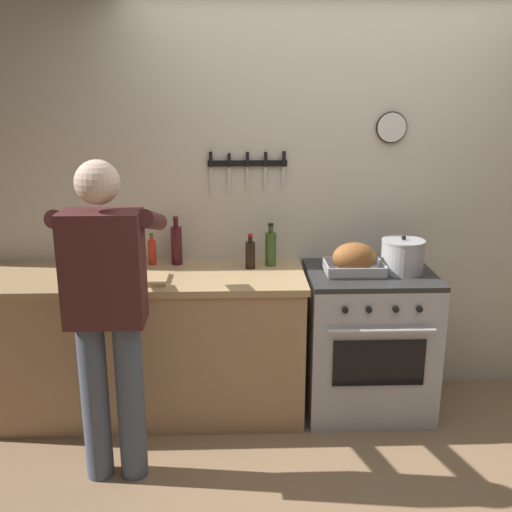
{
  "coord_description": "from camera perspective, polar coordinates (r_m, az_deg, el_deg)",
  "views": [
    {
      "loc": [
        -0.59,
        -2.45,
        1.98
      ],
      "look_at": [
        -0.48,
        0.85,
        1.05
      ],
      "focal_mm": 42.26,
      "sensor_mm": 36.0,
      "label": 1
    }
  ],
  "objects": [
    {
      "name": "bottle_olive_oil",
      "position": [
        3.74,
        1.4,
        0.76
      ],
      "size": [
        0.07,
        0.07,
        0.27
      ],
      "color": "#385623",
      "rests_on": "counter_block"
    },
    {
      "name": "bottle_soy_sauce",
      "position": [
        3.69,
        -0.55,
        0.19
      ],
      "size": [
        0.06,
        0.06,
        0.22
      ],
      "color": "black",
      "rests_on": "counter_block"
    },
    {
      "name": "bottle_wine_red",
      "position": [
        3.79,
        -7.53,
        1.1
      ],
      "size": [
        0.07,
        0.07,
        0.31
      ],
      "color": "#47141E",
      "rests_on": "counter_block"
    },
    {
      "name": "stove",
      "position": [
        3.85,
        10.48,
        -7.9
      ],
      "size": [
        0.76,
        0.67,
        0.9
      ],
      "color": "#BCBCC1",
      "rests_on": "ground"
    },
    {
      "name": "bottle_hot_sauce",
      "position": [
        3.82,
        -9.8,
        0.41
      ],
      "size": [
        0.05,
        0.05,
        0.2
      ],
      "color": "red",
      "rests_on": "counter_block"
    },
    {
      "name": "stock_pot",
      "position": [
        3.71,
        13.7,
        0.0
      ],
      "size": [
        0.26,
        0.26,
        0.23
      ],
      "color": "#B7B7BC",
      "rests_on": "stove"
    },
    {
      "name": "wall_back",
      "position": [
        3.91,
        6.83,
        5.66
      ],
      "size": [
        6.0,
        0.13,
        2.6
      ],
      "color": "beige",
      "rests_on": "ground"
    },
    {
      "name": "person_cook",
      "position": [
        3.05,
        -13.93,
        -4.41
      ],
      "size": [
        0.51,
        0.63,
        1.66
      ],
      "rotation": [
        0.0,
        0.0,
        1.73
      ],
      "color": "#4C566B",
      "rests_on": "ground"
    },
    {
      "name": "counter_block",
      "position": [
        3.82,
        -11.06,
        -8.15
      ],
      "size": [
        2.03,
        0.65,
        0.9
      ],
      "color": "tan",
      "rests_on": "ground"
    },
    {
      "name": "ground_plane",
      "position": [
        3.21,
        9.89,
        -22.62
      ],
      "size": [
        8.0,
        8.0,
        0.0
      ],
      "primitive_type": "plane",
      "color": "#937251"
    },
    {
      "name": "roasting_pan",
      "position": [
        3.63,
        9.28,
        -0.31
      ],
      "size": [
        0.35,
        0.26,
        0.19
      ],
      "color": "#B7B7BC",
      "rests_on": "stove"
    },
    {
      "name": "cutting_board",
      "position": [
        3.53,
        -11.26,
        -2.18
      ],
      "size": [
        0.36,
        0.24,
        0.02
      ],
      "primitive_type": "cube",
      "color": "tan",
      "rests_on": "counter_block"
    }
  ]
}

